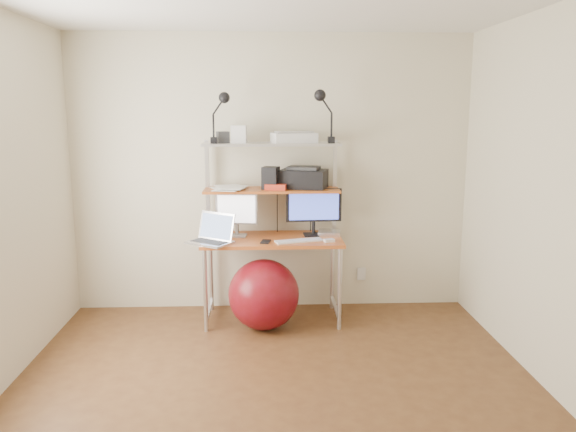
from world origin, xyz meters
name	(u,v)px	position (x,y,z in m)	size (l,w,h in m)	color
room	(276,209)	(0.00, 0.00, 1.25)	(3.60, 3.60, 3.60)	brown
computer_desk	(272,212)	(0.00, 1.50, 0.96)	(1.20, 0.60, 1.57)	#C26325
wall_outlet	(361,274)	(0.85, 1.79, 0.30)	(0.08, 0.01, 0.12)	silver
monitor_silver	(237,212)	(-0.31, 1.53, 0.95)	(0.36, 0.14, 0.41)	#A5A5AA
monitor_black	(314,208)	(0.37, 1.54, 0.98)	(0.49, 0.14, 0.49)	black
laptop	(213,236)	(-0.50, 1.29, 0.79)	(0.45, 0.43, 0.31)	silver
keyboard	(299,241)	(0.22, 1.30, 0.75)	(0.40, 0.12, 0.01)	silver
mouse	(329,240)	(0.48, 1.27, 0.75)	(0.09, 0.05, 0.02)	silver
mac_mini	(329,233)	(0.51, 1.54, 0.76)	(0.19, 0.19, 0.04)	silver
phone	(266,242)	(-0.06, 1.28, 0.75)	(0.07, 0.13, 0.01)	black
printer	(304,178)	(0.28, 1.61, 1.24)	(0.46, 0.37, 0.19)	black
nas_cube	(271,178)	(-0.01, 1.55, 1.25)	(0.13, 0.13, 0.19)	black
red_box	(276,187)	(0.04, 1.52, 1.18)	(0.18, 0.12, 0.05)	red
scanner	(294,137)	(0.19, 1.59, 1.60)	(0.41, 0.31, 0.10)	silver
box_white	(239,134)	(-0.28, 1.56, 1.63)	(0.13, 0.11, 0.15)	silver
box_grey	(223,137)	(-0.42, 1.60, 1.60)	(0.10, 0.10, 0.10)	#2D2D2F
clip_lamp_left	(222,106)	(-0.41, 1.50, 1.86)	(0.17, 0.09, 0.43)	black
clip_lamp_right	(322,104)	(0.43, 1.49, 1.88)	(0.18, 0.10, 0.45)	black
exercise_ball	(264,294)	(-0.08, 1.23, 0.30)	(0.60, 0.60, 0.60)	maroon
paper_stack	(229,188)	(-0.37, 1.57, 1.16)	(0.35, 0.40, 0.02)	white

